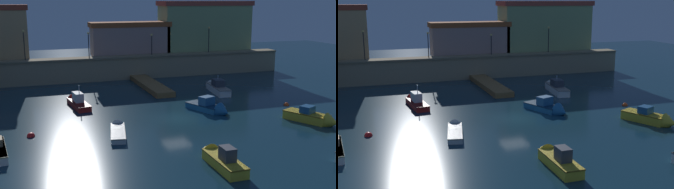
% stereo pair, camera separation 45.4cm
% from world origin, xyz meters
% --- Properties ---
extents(ground_plane, '(122.15, 122.15, 0.00)m').
position_xyz_m(ground_plane, '(0.00, 0.00, 0.00)').
color(ground_plane, '#112D3D').
extents(quay_wall, '(47.96, 2.44, 3.23)m').
position_xyz_m(quay_wall, '(0.00, 21.43, 1.63)').
color(quay_wall, '#9E8966').
rests_on(quay_wall, ground).
extents(old_town_backdrop, '(44.68, 4.85, 7.72)m').
position_xyz_m(old_town_backdrop, '(2.95, 24.50, 6.53)').
color(old_town_backdrop, tan).
rests_on(old_town_backdrop, ground).
extents(pier_dock, '(2.26, 12.20, 0.70)m').
position_xyz_m(pier_dock, '(1.81, 14.26, 0.32)').
color(pier_dock, brown).
rests_on(pier_dock, ground).
extents(quay_lamp_0, '(0.32, 0.32, 3.91)m').
position_xyz_m(quay_lamp_0, '(-12.97, 21.43, 5.78)').
color(quay_lamp_0, black).
rests_on(quay_lamp_0, quay_wall).
extents(quay_lamp_1, '(0.32, 0.32, 3.43)m').
position_xyz_m(quay_lamp_1, '(-4.73, 21.43, 5.51)').
color(quay_lamp_1, black).
rests_on(quay_lamp_1, quay_wall).
extents(quay_lamp_2, '(0.32, 0.32, 2.97)m').
position_xyz_m(quay_lamp_2, '(4.17, 21.43, 5.24)').
color(quay_lamp_2, black).
rests_on(quay_lamp_2, quay_wall).
extents(quay_lamp_3, '(0.32, 0.32, 3.79)m').
position_xyz_m(quay_lamp_3, '(13.03, 21.43, 5.71)').
color(quay_lamp_3, black).
rests_on(quay_lamp_3, quay_wall).
extents(moored_boat_1, '(3.46, 5.36, 1.94)m').
position_xyz_m(moored_boat_1, '(4.11, 1.15, 0.41)').
color(moored_boat_1, '#195689').
rests_on(moored_boat_1, ground).
extents(moored_boat_3, '(2.11, 6.45, 2.73)m').
position_xyz_m(moored_boat_3, '(-8.22, 8.20, 0.43)').
color(moored_boat_3, red).
rests_on(moored_boat_3, ground).
extents(moored_boat_4, '(1.38, 5.44, 1.89)m').
position_xyz_m(moored_boat_4, '(-1.16, -11.54, 0.47)').
color(moored_boat_4, gold).
rests_on(moored_boat_4, ground).
extents(moored_boat_5, '(3.49, 5.22, 1.79)m').
position_xyz_m(moored_boat_5, '(11.23, -5.37, 0.48)').
color(moored_boat_5, gold).
rests_on(moored_boat_5, ground).
extents(moored_boat_6, '(2.23, 5.72, 1.09)m').
position_xyz_m(moored_boat_6, '(-6.13, -2.34, 0.25)').
color(moored_boat_6, silver).
rests_on(moored_boat_6, ground).
extents(moored_boat_7, '(2.29, 6.97, 2.35)m').
position_xyz_m(moored_boat_7, '(8.68, 9.57, 0.56)').
color(moored_boat_7, white).
rests_on(moored_boat_7, ground).
extents(mooring_buoy_0, '(0.66, 0.66, 0.66)m').
position_xyz_m(mooring_buoy_0, '(-13.05, -1.13, 0.00)').
color(mooring_buoy_0, red).
rests_on(mooring_buoy_0, ground).
extents(mooring_buoy_1, '(0.59, 0.59, 0.59)m').
position_xyz_m(mooring_buoy_1, '(12.70, 0.90, 0.00)').
color(mooring_buoy_1, '#EA4C19').
rests_on(mooring_buoy_1, ground).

